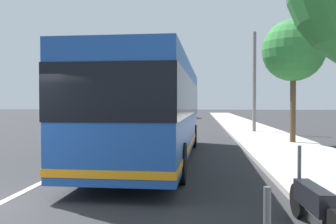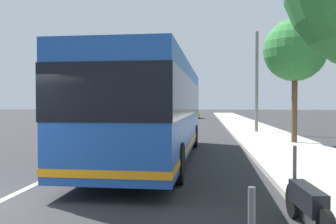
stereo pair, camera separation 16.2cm
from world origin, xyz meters
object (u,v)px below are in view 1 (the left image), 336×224
object	(u,v)px
car_side_street	(188,113)
roadside_tree_mid_block	(293,51)
utility_pole	(254,83)
motorcycle_angled	(313,203)
car_behind_bus	(108,120)
car_far_distant	(156,113)
coach_bus	(154,107)

from	to	relation	value
car_side_street	roadside_tree_mid_block	distance (m)	31.31
utility_pole	motorcycle_angled	bearing A→B (deg)	174.43
car_behind_bus	roadside_tree_mid_block	xyz separation A→B (m)	(-8.02, -10.89, 3.65)
motorcycle_angled	car_behind_bus	bearing A→B (deg)	19.81
car_behind_bus	car_side_street	distance (m)	23.03
car_far_distant	car_side_street	xyz separation A→B (m)	(0.12, -4.31, 0.01)
utility_pole	car_behind_bus	bearing A→B (deg)	80.64
roadside_tree_mid_block	utility_pole	size ratio (longest dim) A/B	0.89
car_far_distant	motorcycle_angled	bearing A→B (deg)	6.47
coach_bus	car_side_street	distance (m)	35.46
car_far_distant	roadside_tree_mid_block	distance (m)	32.29
car_behind_bus	car_side_street	bearing A→B (deg)	163.25
coach_bus	utility_pole	size ratio (longest dim) A/B	1.74
car_side_street	car_far_distant	bearing A→B (deg)	87.43
car_far_distant	utility_pole	world-z (taller)	utility_pole
coach_bus	roadside_tree_mid_block	xyz separation A→B (m)	(4.92, -5.90, 2.56)
roadside_tree_mid_block	utility_pole	xyz separation A→B (m)	(6.37, 0.84, -1.11)
car_far_distant	car_side_street	distance (m)	4.31
car_far_distant	coach_bus	bearing A→B (deg)	3.19
car_side_street	roadside_tree_mid_block	world-z (taller)	roadside_tree_mid_block
car_far_distant	utility_pole	size ratio (longest dim) A/B	0.72
roadside_tree_mid_block	utility_pole	world-z (taller)	utility_pole
motorcycle_angled	car_behind_bus	size ratio (longest dim) A/B	0.47
coach_bus	utility_pole	world-z (taller)	utility_pole
coach_bus	motorcycle_angled	xyz separation A→B (m)	(-6.71, -3.30, -1.38)
coach_bus	roadside_tree_mid_block	bearing A→B (deg)	-48.86
motorcycle_angled	utility_pole	bearing A→B (deg)	-8.63
motorcycle_angled	car_side_street	world-z (taller)	car_side_street
car_behind_bus	car_far_distant	distance (m)	22.38
coach_bus	car_behind_bus	bearing A→B (deg)	22.38
coach_bus	motorcycle_angled	distance (m)	7.60
coach_bus	car_behind_bus	world-z (taller)	coach_bus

